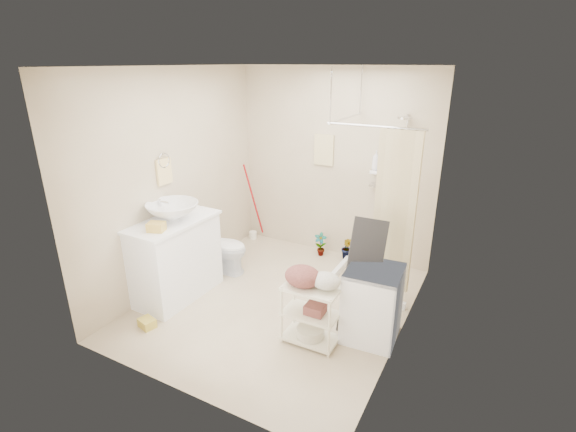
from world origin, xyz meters
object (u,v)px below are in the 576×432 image
object	(u,v)px
vanity	(175,258)
toilet	(222,246)
washing_machine	(372,303)
laundry_rack	(311,309)

from	to	relation	value
vanity	toilet	bearing A→B (deg)	82.04
toilet	washing_machine	distance (m)	2.23
toilet	washing_machine	bearing A→B (deg)	-104.71
vanity	toilet	world-z (taller)	vanity
toilet	washing_machine	size ratio (longest dim) A/B	0.92
toilet	laundry_rack	size ratio (longest dim) A/B	0.94
vanity	toilet	xyz separation A→B (m)	(0.12, 0.75, -0.13)
toilet	laundry_rack	xyz separation A→B (m)	(1.68, -0.83, 0.02)
toilet	washing_machine	xyz separation A→B (m)	(2.18, -0.45, 0.03)
vanity	washing_machine	distance (m)	2.32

